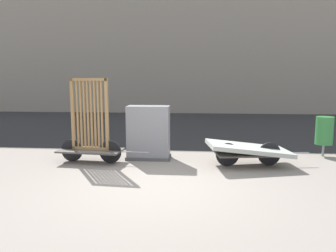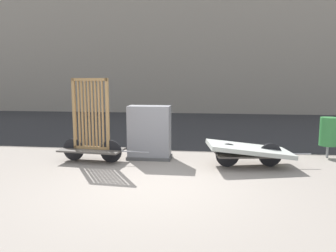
{
  "view_description": "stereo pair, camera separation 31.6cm",
  "coord_description": "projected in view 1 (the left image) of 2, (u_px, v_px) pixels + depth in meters",
  "views": [
    {
      "loc": [
        0.69,
        -6.01,
        2.02
      ],
      "look_at": [
        0.0,
        1.74,
        0.94
      ],
      "focal_mm": 35.0,
      "sensor_mm": 36.0,
      "label": 1
    },
    {
      "loc": [
        1.01,
        -5.97,
        2.02
      ],
      "look_at": [
        0.0,
        1.74,
        0.94
      ],
      "focal_mm": 35.0,
      "sensor_mm": 36.0,
      "label": 2
    }
  ],
  "objects": [
    {
      "name": "ground_plane",
      "position": [
        160.0,
        187.0,
        6.27
      ],
      "size": [
        60.0,
        60.0,
        0.0
      ],
      "primitive_type": "plane",
      "color": "gray"
    },
    {
      "name": "utility_cabinet",
      "position": [
        149.0,
        134.0,
        8.44
      ],
      "size": [
        1.13,
        0.59,
        1.38
      ],
      "color": "#4C4C4C",
      "rests_on": "ground_plane"
    },
    {
      "name": "bike_cart_with_mattress",
      "position": [
        249.0,
        150.0,
        7.76
      ],
      "size": [
        2.49,
        1.31,
        0.59
      ],
      "rotation": [
        0.0,
        0.0,
        0.15
      ],
      "color": "#4C4742",
      "rests_on": "ground_plane"
    },
    {
      "name": "trash_bin",
      "position": [
        324.0,
        131.0,
        8.7
      ],
      "size": [
        0.45,
        0.45,
        1.07
      ],
      "color": "gray",
      "rests_on": "ground_plane"
    },
    {
      "name": "road_strip",
      "position": [
        182.0,
        125.0,
        14.87
      ],
      "size": [
        56.0,
        10.88,
        0.01
      ],
      "color": "#2D2D30",
      "rests_on": "ground_plane"
    },
    {
      "name": "bike_cart_with_bedframe",
      "position": [
        91.0,
        135.0,
        8.06
      ],
      "size": [
        2.28,
        0.87,
        2.08
      ],
      "rotation": [
        0.0,
        0.0,
        -0.09
      ],
      "color": "#4C4742",
      "rests_on": "ground_plane"
    },
    {
      "name": "building_facade",
      "position": [
        188.0,
        13.0,
        21.33
      ],
      "size": [
        48.0,
        4.0,
        12.7
      ],
      "color": "#9E9384",
      "rests_on": "ground_plane"
    }
  ]
}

